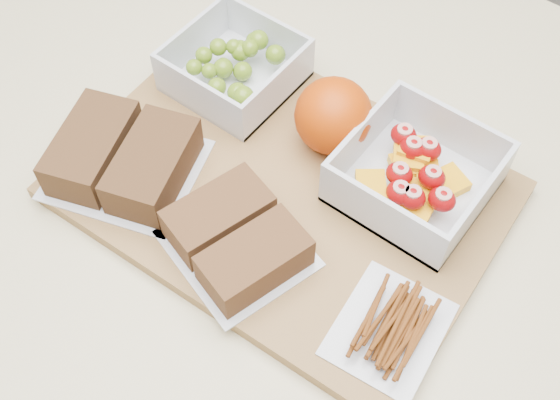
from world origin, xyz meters
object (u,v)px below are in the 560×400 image
Objects in this scene: fruit_container at (415,176)px; grape_container at (237,67)px; cutting_board at (283,190)px; sandwich_bag_left at (123,157)px; orange at (333,116)px; sandwich_bag_center at (236,238)px; pretzel_bag at (390,324)px.

grape_container is at bearing 178.08° from fruit_container.
sandwich_bag_left reaches higher than cutting_board.
orange reaches higher than grape_container.
sandwich_bag_center is at bearing -85.77° from cutting_board.
grape_container reaches higher than sandwich_bag_center.
orange reaches higher than pretzel_bag.
cutting_board is at bearing -33.32° from grape_container.
pretzel_bag is (0.17, -0.07, 0.02)m from cutting_board.
cutting_board is at bearing 30.61° from sandwich_bag_left.
pretzel_bag is (0.30, -0.15, -0.01)m from grape_container.
sandwich_bag_left is at bearing -94.33° from grape_container.
grape_container is at bearing 152.95° from pretzel_bag.
cutting_board is 2.72× the size of sandwich_bag_center.
orange reaches higher than fruit_container.
orange reaches higher than sandwich_bag_center.
fruit_container is (0.11, 0.08, 0.03)m from cutting_board.
fruit_container is 0.19m from sandwich_bag_center.
grape_container reaches higher than cutting_board.
grape_container is 1.57× the size of orange.
cutting_board is 0.09m from sandwich_bag_center.
pretzel_bag is at bearing -66.13° from fruit_container.
sandwich_bag_left is at bearing -177.35° from pretzel_bag.
orange is 0.45× the size of sandwich_bag_left.
fruit_container is at bearing -1.92° from grape_container.
fruit_container is at bearing 113.87° from pretzel_bag.
cutting_board is 0.09m from orange.
sandwich_bag_center is (-0.10, -0.16, -0.00)m from fruit_container.
grape_container is 0.81× the size of sandwich_bag_center.
orange is 0.52× the size of sandwich_bag_center.
grape_container is 0.33m from pretzel_bag.
cutting_board is at bearing -94.06° from orange.
orange is 0.69× the size of pretzel_bag.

